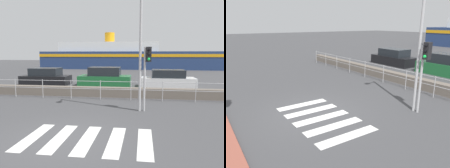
{
  "view_description": "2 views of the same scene",
  "coord_description": "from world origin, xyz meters",
  "views": [
    {
      "loc": [
        2.45,
        -6.39,
        2.68
      ],
      "look_at": [
        1.26,
        2.0,
        1.5
      ],
      "focal_mm": 35.0,
      "sensor_mm": 36.0,
      "label": 1
    },
    {
      "loc": [
        7.87,
        -4.0,
        3.69
      ],
      "look_at": [
        0.45,
        1.0,
        1.2
      ],
      "focal_mm": 35.0,
      "sensor_mm": 36.0,
      "label": 2
    }
  ],
  "objects": [
    {
      "name": "traffic_light_far",
      "position": [
        2.64,
        3.71,
        2.19
      ],
      "size": [
        0.34,
        0.32,
        2.99
      ],
      "color": "#B2B2B5",
      "rests_on": "ground_plane"
    },
    {
      "name": "parked_car_black",
      "position": [
        -5.9,
        11.5,
        0.62
      ],
      "size": [
        4.11,
        1.86,
        1.45
      ],
      "color": "black",
      "rests_on": "ground_plane"
    },
    {
      "name": "ground_plane",
      "position": [
        0.0,
        0.0,
        0.0
      ],
      "size": [
        160.0,
        160.0,
        0.0
      ],
      "primitive_type": "plane",
      "color": "#424244"
    },
    {
      "name": "parked_car_green",
      "position": [
        -0.69,
        11.5,
        0.67
      ],
      "size": [
        4.29,
        1.85,
        1.57
      ],
      "color": "#1E6633",
      "rests_on": "ground_plane"
    },
    {
      "name": "crosswalk",
      "position": [
        0.76,
        0.0,
        0.0
      ],
      "size": [
        4.05,
        2.4,
        0.01
      ],
      "color": "silver",
      "rests_on": "ground_plane"
    },
    {
      "name": "ferry_boat",
      "position": [
        -0.76,
        34.34,
        2.01
      ],
      "size": [
        31.28,
        8.43,
        6.52
      ],
      "color": "navy",
      "rests_on": "ground_plane"
    },
    {
      "name": "harbor_fence",
      "position": [
        -0.0,
        6.01,
        0.75
      ],
      "size": [
        21.53,
        0.04,
        1.13
      ],
      "color": "#B2B2B5",
      "rests_on": "ground_plane"
    },
    {
      "name": "streetlamp",
      "position": [
        2.32,
        3.59,
        4.06
      ],
      "size": [
        0.32,
        0.89,
        6.67
      ],
      "color": "#B2B2B5",
      "rests_on": "ground_plane"
    },
    {
      "name": "parked_car_white",
      "position": [
        4.47,
        11.5,
        0.6
      ],
      "size": [
        4.23,
        1.72,
        1.41
      ],
      "color": "silver",
      "rests_on": "ground_plane"
    },
    {
      "name": "seawall",
      "position": [
        0.0,
        6.89,
        0.3
      ],
      "size": [
        23.88,
        0.55,
        0.6
      ],
      "color": "#6B6056",
      "rests_on": "ground_plane"
    }
  ]
}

